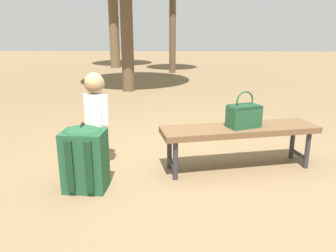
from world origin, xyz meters
TOP-DOWN VIEW (x-y plane):
  - ground_plane at (0.00, 0.00)m, footprint 40.00×40.00m
  - park_bench at (-0.50, -0.15)m, footprint 1.65×0.78m
  - handbag at (-0.53, -0.14)m, footprint 0.37×0.30m
  - child_standing at (0.96, -0.13)m, footprint 0.26×0.20m
  - backpack_large at (0.94, 0.39)m, footprint 0.38×0.34m

SIDE VIEW (x-z plane):
  - ground_plane at x=0.00m, z-range 0.00..0.00m
  - backpack_large at x=0.94m, z-range 0.00..0.63m
  - park_bench at x=-0.50m, z-range 0.17..0.62m
  - handbag at x=-0.53m, z-range 0.39..0.76m
  - child_standing at x=0.96m, z-range 0.17..1.16m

